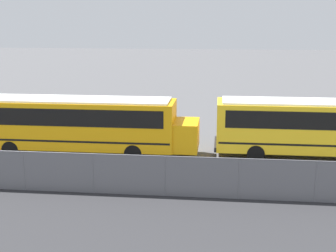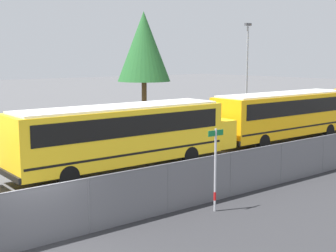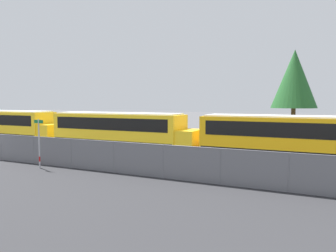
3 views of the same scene
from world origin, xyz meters
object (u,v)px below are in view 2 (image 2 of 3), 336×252
school_bus_5 (287,112)px  light_pole (247,69)px  school_bus_4 (126,132)px  tree_0 (144,47)px  street_sign (215,168)px

school_bus_5 → light_pole: light_pole is taller
school_bus_4 → light_pole: 18.29m
light_pole → tree_0: tree_0 is taller
light_pole → tree_0: 8.99m
street_sign → tree_0: (12.40, 21.68, 4.68)m
school_bus_5 → tree_0: tree_0 is taller
street_sign → school_bus_4: bearing=82.2°
street_sign → light_pole: light_pole is taller
school_bus_5 → light_pole: 8.56m
school_bus_4 → tree_0: bearing=51.8°
school_bus_5 → street_sign: bearing=-151.4°
school_bus_5 → street_sign: 15.43m
school_bus_5 → tree_0: 14.99m
school_bus_4 → school_bus_5: bearing=1.1°
school_bus_5 → tree_0: (-1.15, 14.29, 4.40)m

